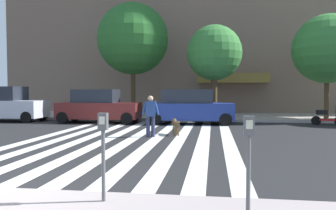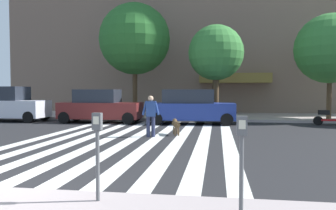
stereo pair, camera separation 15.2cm
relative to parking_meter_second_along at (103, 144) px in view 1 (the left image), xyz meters
name	(u,v)px [view 1 (the left image)]	position (x,y,z in m)	size (l,w,h in m)	color
ground_plane	(115,138)	(-2.12, 7.57, -1.03)	(160.00, 160.00, 0.00)	#232326
sidewalk_far	(158,116)	(-2.12, 17.70, -0.95)	(80.00, 6.00, 0.15)	#A79993
crosswalk_stripes	(134,138)	(-1.38, 7.57, -1.03)	(7.65, 13.66, 0.01)	silver
parking_meter_second_along	(103,144)	(0.00, 0.00, 0.00)	(0.14, 0.11, 1.36)	#515456
parking_meter_third_along	(249,151)	(2.14, -0.31, 0.00)	(0.14, 0.11, 1.36)	#515456
parked_car_near_curb	(4,105)	(-10.70, 13.29, -0.05)	(4.80, 1.96, 2.08)	silver
parked_car_behind_first	(98,107)	(-4.85, 13.29, -0.12)	(4.64, 1.90, 1.90)	maroon
parked_car_third_in_line	(190,107)	(0.38, 13.29, -0.10)	(4.71, 2.02, 1.90)	navy
parked_scooter	(328,116)	(7.67, 13.55, -0.55)	(1.63, 0.50, 1.11)	black
street_tree_nearest	(133,39)	(-3.69, 16.83, 4.24)	(4.76, 4.76, 7.51)	#4C3823
street_tree_middle	(214,53)	(1.71, 15.54, 3.08)	(3.37, 3.37, 5.68)	#4C3823
street_tree_further	(328,49)	(8.43, 16.14, 3.30)	(4.14, 4.14, 6.25)	#4C3823
pedestrian_dog_walker	(150,114)	(-0.80, 7.98, -0.10)	(0.70, 0.33, 1.64)	#282D4C
dog_on_leash	(176,124)	(0.11, 8.74, -0.59)	(0.45, 1.13, 0.65)	brown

